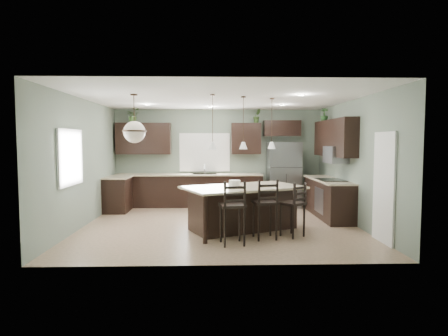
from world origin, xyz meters
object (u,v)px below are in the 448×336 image
refrigerator (284,175)px  plant_back_left (133,116)px  kitchen_island (243,208)px  serving_dish (235,184)px  bar_stool_left (232,213)px  bar_stool_center (265,209)px  bar_stool_right (292,209)px

refrigerator → plant_back_left: plant_back_left is taller
kitchen_island → serving_dish: bearing=180.0°
bar_stool_left → bar_stool_center: bar_stool_left is taller
bar_stool_center → bar_stool_right: bearing=6.0°
bar_stool_center → bar_stool_right: 0.59m
refrigerator → bar_stool_center: (-1.03, -3.54, -0.35)m
bar_stool_center → refrigerator: bearing=64.0°
bar_stool_left → bar_stool_right: size_ratio=1.09×
serving_dish → bar_stool_right: (1.10, -0.49, -0.46)m
bar_stool_left → plant_back_left: bearing=112.2°
serving_dish → bar_stool_right: bearing=-24.1°
bar_stool_center → bar_stool_right: size_ratio=1.07×
serving_dish → plant_back_left: size_ratio=0.59×
kitchen_island → bar_stool_center: 0.83m
serving_dish → bar_stool_left: (-0.10, -1.04, -0.41)m
refrigerator → bar_stool_left: bearing=-113.1°
bar_stool_center → bar_stool_right: (0.56, 0.16, -0.04)m
refrigerator → kitchen_island: size_ratio=0.77×
bar_stool_center → bar_stool_right: bar_stool_center is taller
kitchen_island → bar_stool_center: bearing=-88.6°
bar_stool_left → refrigerator: bearing=56.9°
bar_stool_left → bar_stool_center: 0.75m
serving_dish → plant_back_left: plant_back_left is taller
bar_stool_right → plant_back_left: plant_back_left is taller
plant_back_left → bar_stool_center: bearing=-49.2°
refrigerator → bar_stool_right: size_ratio=1.72×
refrigerator → serving_dish: 3.29m
refrigerator → bar_stool_right: 3.44m
bar_stool_left → bar_stool_right: (1.21, 0.54, -0.05)m
serving_dish → bar_stool_left: bearing=-95.6°
refrigerator → serving_dish: bearing=-118.5°
kitchen_island → refrigerator: bearing=39.1°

